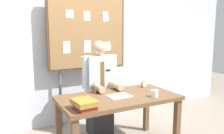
{
  "coord_description": "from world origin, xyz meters",
  "views": [
    {
      "loc": [
        -1.36,
        -2.43,
        1.55
      ],
      "look_at": [
        0.0,
        0.17,
        1.08
      ],
      "focal_mm": 36.42,
      "sensor_mm": 36.0,
      "label": 1
    }
  ],
  "objects_px": {
    "bulletin_board": "(88,34)",
    "open_notebook": "(119,96)",
    "pen_holder": "(95,89)",
    "person": "(100,91)",
    "coffee_mug": "(155,94)",
    "desk": "(118,103)",
    "desk_clock": "(144,84)",
    "book_stack": "(85,104)"
  },
  "relations": [
    {
      "from": "bulletin_board",
      "to": "open_notebook",
      "type": "relative_size",
      "value": 7.34
    },
    {
      "from": "open_notebook",
      "to": "pen_holder",
      "type": "xyz_separation_m",
      "value": [
        -0.21,
        0.3,
        0.04
      ]
    },
    {
      "from": "person",
      "to": "coffee_mug",
      "type": "bearing_deg",
      "value": -64.56
    },
    {
      "from": "bulletin_board",
      "to": "coffee_mug",
      "type": "distance_m",
      "value": 1.5
    },
    {
      "from": "desk",
      "to": "coffee_mug",
      "type": "relative_size",
      "value": 16.95
    },
    {
      "from": "desk",
      "to": "open_notebook",
      "type": "xyz_separation_m",
      "value": [
        0.0,
        -0.02,
        0.1
      ]
    },
    {
      "from": "person",
      "to": "open_notebook",
      "type": "height_order",
      "value": "person"
    },
    {
      "from": "desk_clock",
      "to": "desk",
      "type": "bearing_deg",
      "value": -158.62
    },
    {
      "from": "open_notebook",
      "to": "coffee_mug",
      "type": "distance_m",
      "value": 0.44
    },
    {
      "from": "book_stack",
      "to": "pen_holder",
      "type": "distance_m",
      "value": 0.63
    },
    {
      "from": "person",
      "to": "bulletin_board",
      "type": "distance_m",
      "value": 0.96
    },
    {
      "from": "person",
      "to": "coffee_mug",
      "type": "xyz_separation_m",
      "value": [
        0.39,
        -0.81,
        0.12
      ]
    },
    {
      "from": "book_stack",
      "to": "open_notebook",
      "type": "bearing_deg",
      "value": 23.24
    },
    {
      "from": "person",
      "to": "bulletin_board",
      "type": "height_order",
      "value": "bulletin_board"
    },
    {
      "from": "desk_clock",
      "to": "coffee_mug",
      "type": "xyz_separation_m",
      "value": [
        -0.17,
        -0.46,
        0.0
      ]
    },
    {
      "from": "book_stack",
      "to": "desk_clock",
      "type": "xyz_separation_m",
      "value": [
        1.11,
        0.48,
        -0.01
      ]
    },
    {
      "from": "person",
      "to": "pen_holder",
      "type": "bearing_deg",
      "value": -125.22
    },
    {
      "from": "book_stack",
      "to": "open_notebook",
      "type": "distance_m",
      "value": 0.61
    },
    {
      "from": "desk",
      "to": "book_stack",
      "type": "relative_size",
      "value": 5.17
    },
    {
      "from": "person",
      "to": "pen_holder",
      "type": "xyz_separation_m",
      "value": [
        -0.21,
        -0.29,
        0.13
      ]
    },
    {
      "from": "open_notebook",
      "to": "pen_holder",
      "type": "relative_size",
      "value": 1.82
    },
    {
      "from": "person",
      "to": "pen_holder",
      "type": "distance_m",
      "value": 0.38
    },
    {
      "from": "coffee_mug",
      "to": "desk_clock",
      "type": "bearing_deg",
      "value": 69.58
    },
    {
      "from": "book_stack",
      "to": "coffee_mug",
      "type": "height_order",
      "value": "book_stack"
    },
    {
      "from": "bulletin_board",
      "to": "book_stack",
      "type": "xyz_separation_m",
      "value": [
        -0.55,
        -1.27,
        -0.72
      ]
    },
    {
      "from": "book_stack",
      "to": "desk_clock",
      "type": "height_order",
      "value": "book_stack"
    },
    {
      "from": "bulletin_board",
      "to": "open_notebook",
      "type": "bearing_deg",
      "value": -89.72
    },
    {
      "from": "desk",
      "to": "coffee_mug",
      "type": "height_order",
      "value": "coffee_mug"
    },
    {
      "from": "desk",
      "to": "pen_holder",
      "type": "distance_m",
      "value": 0.37
    },
    {
      "from": "desk",
      "to": "book_stack",
      "type": "xyz_separation_m",
      "value": [
        -0.55,
        -0.26,
        0.15
      ]
    },
    {
      "from": "person",
      "to": "desk_clock",
      "type": "xyz_separation_m",
      "value": [
        0.56,
        -0.35,
        0.12
      ]
    },
    {
      "from": "bulletin_board",
      "to": "book_stack",
      "type": "bearing_deg",
      "value": -113.37
    },
    {
      "from": "open_notebook",
      "to": "coffee_mug",
      "type": "xyz_separation_m",
      "value": [
        0.38,
        -0.22,
        0.04
      ]
    },
    {
      "from": "desk_clock",
      "to": "open_notebook",
      "type": "bearing_deg",
      "value": -156.67
    },
    {
      "from": "book_stack",
      "to": "pen_holder",
      "type": "bearing_deg",
      "value": 57.34
    },
    {
      "from": "open_notebook",
      "to": "desk",
      "type": "bearing_deg",
      "value": 103.99
    },
    {
      "from": "person",
      "to": "book_stack",
      "type": "bearing_deg",
      "value": -123.59
    },
    {
      "from": "bulletin_board",
      "to": "person",
      "type": "bearing_deg",
      "value": -89.99
    },
    {
      "from": "bulletin_board",
      "to": "desk_clock",
      "type": "xyz_separation_m",
      "value": [
        0.56,
        -0.8,
        -0.73
      ]
    },
    {
      "from": "bulletin_board",
      "to": "open_notebook",
      "type": "height_order",
      "value": "bulletin_board"
    },
    {
      "from": "bulletin_board",
      "to": "desk_clock",
      "type": "bearing_deg",
      "value": -55.02
    },
    {
      "from": "pen_holder",
      "to": "desk_clock",
      "type": "bearing_deg",
      "value": -4.29
    }
  ]
}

